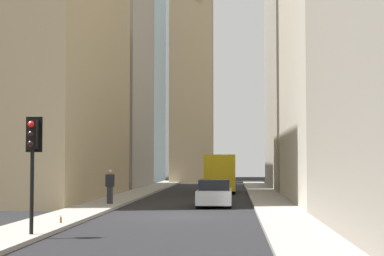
# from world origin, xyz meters

# --- Properties ---
(ground_plane) EXTENTS (135.00, 135.00, 0.00)m
(ground_plane) POSITION_xyz_m (0.00, 0.00, 0.00)
(ground_plane) COLOR black
(sidewalk_right) EXTENTS (90.00, 2.20, 0.14)m
(sidewalk_right) POSITION_xyz_m (0.00, 4.50, 0.07)
(sidewalk_right) COLOR gray
(sidewalk_right) RESTS_ON ground_plane
(sidewalk_left) EXTENTS (90.00, 2.20, 0.14)m
(sidewalk_left) POSITION_xyz_m (0.00, -4.50, 0.07)
(sidewalk_left) COLOR gray
(sidewalk_left) RESTS_ON ground_plane
(building_left_far) EXTENTS (18.03, 10.50, 33.17)m
(building_left_far) POSITION_xyz_m (28.36, -10.60, 16.60)
(building_left_far) COLOR #A8A091
(building_left_far) RESTS_ON ground_plane
(building_right_far) EXTENTS (13.55, 10.50, 23.38)m
(building_right_far) POSITION_xyz_m (28.88, 10.59, 11.70)
(building_right_far) COLOR gray
(building_right_far) RESTS_ON ground_plane
(church_spire) EXTENTS (5.12, 5.12, 36.98)m
(church_spire) POSITION_xyz_m (42.32, 2.22, 19.36)
(church_spire) COLOR #9E8966
(church_spire) RESTS_ON ground_plane
(delivery_truck) EXTENTS (6.46, 2.25, 2.84)m
(delivery_truck) POSITION_xyz_m (20.29, -1.40, 1.46)
(delivery_truck) COLOR yellow
(delivery_truck) RESTS_ON ground_plane
(sedan_silver) EXTENTS (4.30, 1.78, 1.42)m
(sedan_silver) POSITION_xyz_m (5.73, -1.40, 0.66)
(sedan_silver) COLOR #B7BABF
(sedan_silver) RESTS_ON ground_plane
(traffic_light_foreground) EXTENTS (0.43, 0.52, 3.61)m
(traffic_light_foreground) POSITION_xyz_m (-8.35, 3.78, 2.79)
(traffic_light_foreground) COLOR black
(traffic_light_foreground) RESTS_ON sidewalk_right
(pedestrian) EXTENTS (0.26, 0.44, 1.79)m
(pedestrian) POSITION_xyz_m (5.52, 4.09, 1.12)
(pedestrian) COLOR #33333D
(pedestrian) RESTS_ON sidewalk_right
(discarded_bottle) EXTENTS (0.07, 0.07, 0.27)m
(discarded_bottle) POSITION_xyz_m (-4.85, 3.83, 0.25)
(discarded_bottle) COLOR brown
(discarded_bottle) RESTS_ON sidewalk_right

